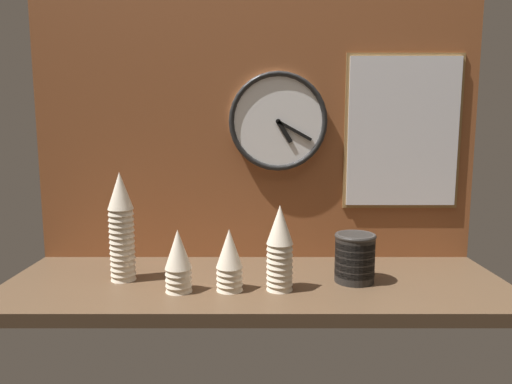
{
  "coord_description": "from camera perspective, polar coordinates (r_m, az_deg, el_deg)",
  "views": [
    {
      "loc": [
        -0.24,
        -142.38,
        49.01
      ],
      "look_at": [
        0.42,
        4.0,
        27.95
      ],
      "focal_mm": 32.0,
      "sensor_mm": 36.0,
      "label": 1
    }
  ],
  "objects": [
    {
      "name": "wall_clock",
      "position": [
        1.66,
        2.6,
        8.8
      ],
      "size": [
        35.58,
        2.7,
        35.58
      ],
      "color": "white"
    },
    {
      "name": "wall_tiled_back",
      "position": [
        1.69,
        -0.18,
        9.37
      ],
      "size": [
        160.0,
        3.0,
        105.0
      ],
      "color": "brown",
      "rests_on": "ground_plane"
    },
    {
      "name": "cup_stack_center_right",
      "position": [
        1.38,
        2.83,
        -6.98
      ],
      "size": [
        8.04,
        8.04,
        26.05
      ],
      "color": "beige",
      "rests_on": "ground_plane"
    },
    {
      "name": "bowl_stack_right",
      "position": [
        1.49,
        12.09,
        -7.88
      ],
      "size": [
        13.01,
        13.01,
        15.56
      ],
      "color": "black",
      "rests_on": "ground_plane"
    },
    {
      "name": "ground_plane",
      "position": [
        1.51,
        -0.16,
        -11.52
      ],
      "size": [
        160.0,
        56.0,
        4.0
      ],
      "primitive_type": "cube",
      "color": "#4C3826"
    },
    {
      "name": "menu_board",
      "position": [
        1.75,
        17.7,
        7.15
      ],
      "size": [
        42.39,
        1.32,
        55.85
      ],
      "color": "olive"
    },
    {
      "name": "cup_stack_left",
      "position": [
        1.51,
        -16.63,
        -4.19
      ],
      "size": [
        8.04,
        8.04,
        34.95
      ],
      "color": "beige",
      "rests_on": "ground_plane"
    },
    {
      "name": "cup_stack_center",
      "position": [
        1.38,
        -3.5,
        -8.45
      ],
      "size": [
        8.04,
        8.04,
        18.93
      ],
      "color": "beige",
      "rests_on": "ground_plane"
    },
    {
      "name": "cup_stack_center_left",
      "position": [
        1.39,
        -9.85,
        -8.47
      ],
      "size": [
        8.04,
        8.04,
        18.93
      ],
      "color": "beige",
      "rests_on": "ground_plane"
    }
  ]
}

